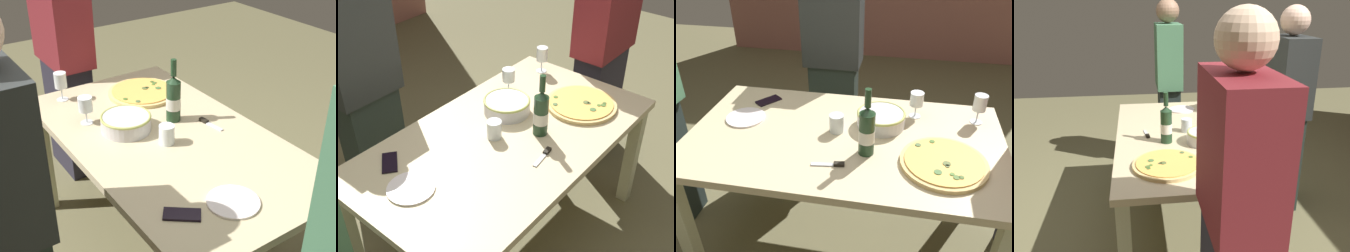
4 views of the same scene
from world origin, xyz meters
TOP-DOWN VIEW (x-y plane):
  - ground_plane at (0.00, 0.00)m, footprint 8.00×8.00m
  - dining_table at (0.00, 0.00)m, footprint 1.60×0.90m
  - pizza at (0.48, -0.15)m, footprint 0.39×0.39m
  - serving_bowl at (0.17, 0.14)m, footprint 0.25×0.25m
  - wine_bottle at (0.13, -0.12)m, footprint 0.08×0.08m
  - wine_glass_near_pizza at (0.35, 0.27)m, footprint 0.07×0.07m
  - wine_glass_by_bottle at (0.68, 0.26)m, footprint 0.07×0.07m
  - cup_amber at (-0.05, 0.04)m, footprint 0.08×0.08m
  - side_plate at (-0.56, 0.07)m, footprint 0.21×0.21m
  - cell_phone at (-0.51, 0.28)m, footprint 0.14×0.16m
  - pizza_knife at (-0.01, -0.24)m, footprint 0.15×0.04m
  - person_host at (-0.24, 0.85)m, footprint 0.39×0.24m
  - person_guest_left at (1.10, 0.07)m, footprint 0.46×0.24m

SIDE VIEW (x-z plane):
  - ground_plane at x=0.00m, z-range 0.00..0.00m
  - dining_table at x=0.00m, z-range 0.28..1.03m
  - side_plate at x=-0.56m, z-range 0.75..0.76m
  - cell_phone at x=-0.51m, z-range 0.75..0.76m
  - pizza_knife at x=-0.01m, z-range 0.75..0.76m
  - pizza at x=0.48m, z-range 0.75..0.78m
  - serving_bowl at x=0.17m, z-range 0.75..0.84m
  - cup_amber at x=-0.05m, z-range 0.75..0.85m
  - person_host at x=-0.24m, z-range 0.01..1.61m
  - person_guest_left at x=1.10m, z-range 0.00..1.62m
  - wine_glass_near_pizza at x=0.35m, z-range 0.78..0.92m
  - wine_glass_by_bottle at x=0.68m, z-range 0.78..0.94m
  - wine_bottle at x=0.13m, z-range 0.71..1.04m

